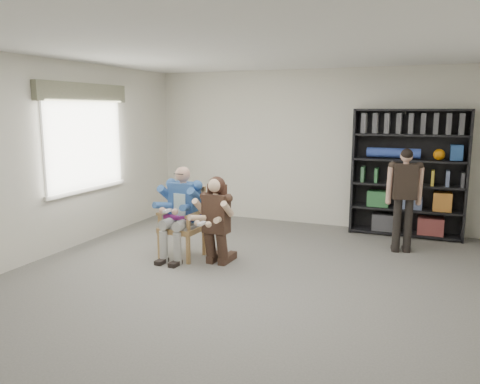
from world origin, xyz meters
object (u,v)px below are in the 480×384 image
at_px(armchair, 182,223).
at_px(kneeling_woman, 215,222).
at_px(bookshelf, 408,173).
at_px(seated_man, 182,212).
at_px(standing_man, 404,201).

height_order(armchair, kneeling_woman, kneeling_woman).
bearing_deg(bookshelf, armchair, -139.43).
xyz_separation_m(seated_man, kneeling_woman, (0.58, -0.12, -0.06)).
relative_size(armchair, bookshelf, 0.48).
distance_m(seated_man, kneeling_woman, 0.59).
height_order(kneeling_woman, bookshelf, bookshelf).
bearing_deg(bookshelf, kneeling_woman, -131.64).
relative_size(seated_man, standing_man, 0.85).
distance_m(armchair, standing_man, 3.24).
relative_size(armchair, standing_man, 0.66).
xyz_separation_m(armchair, kneeling_woman, (0.58, -0.12, 0.10)).
bearing_deg(bookshelf, seated_man, -139.43).
bearing_deg(standing_man, seated_man, -166.38).
relative_size(kneeling_woman, standing_man, 0.78).
distance_m(kneeling_woman, bookshelf, 3.49).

